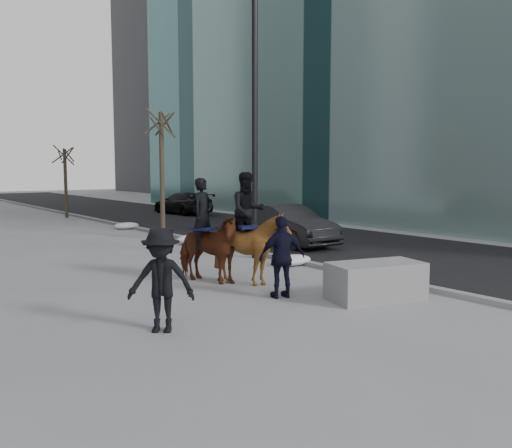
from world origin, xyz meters
TOP-DOWN VIEW (x-y plane):
  - ground at (0.00, 0.00)m, footprint 120.00×120.00m
  - road at (7.00, 10.00)m, footprint 8.00×90.00m
  - curb at (3.00, 10.00)m, footprint 0.25×90.00m
  - planter at (1.42, -1.08)m, footprint 2.16×1.46m
  - car_near at (5.22, 6.26)m, footprint 1.74×4.43m
  - car_far at (8.75, 20.07)m, footprint 2.11×4.61m
  - tree_near at (2.40, 10.38)m, footprint 1.20×1.20m
  - tree_far at (2.40, 21.92)m, footprint 1.20×1.20m
  - mounted_left at (-0.50, 2.54)m, footprint 1.53×2.14m
  - mounted_right at (0.22, 1.70)m, footprint 1.78×1.91m
  - feeder at (-0.04, 0.23)m, footprint 1.11×1.00m
  - camera_crew at (-3.20, -0.40)m, footprint 1.29×1.23m
  - lamppost at (2.60, 4.82)m, footprint 0.25×1.52m
  - snow_piles at (2.70, 8.64)m, footprint 1.41×12.25m

SIDE VIEW (x-z plane):
  - ground at x=0.00m, z-range 0.00..0.00m
  - road at x=7.00m, z-range 0.00..0.01m
  - curb at x=3.00m, z-range 0.00..0.12m
  - snow_piles at x=2.70m, z-range -0.02..0.34m
  - planter at x=1.42m, z-range 0.00..0.79m
  - car_far at x=8.75m, z-range 0.00..1.31m
  - car_near at x=5.22m, z-range 0.00..1.43m
  - feeder at x=-0.04m, z-range 0.00..1.76m
  - camera_crew at x=-3.20m, z-range 0.01..1.76m
  - mounted_left at x=-0.50m, z-range -0.32..2.20m
  - mounted_right at x=0.22m, z-range -0.26..2.40m
  - tree_far at x=2.40m, z-range 0.00..4.23m
  - tree_near at x=2.40m, z-range 0.00..5.42m
  - lamppost at x=2.60m, z-range 0.45..9.54m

